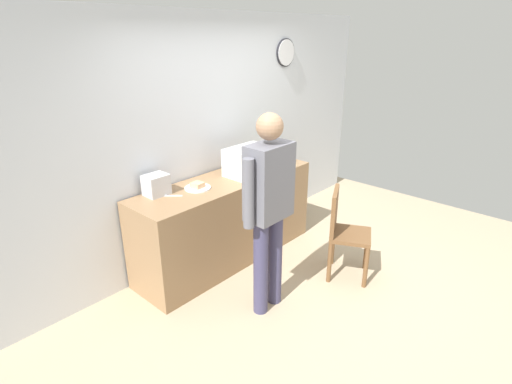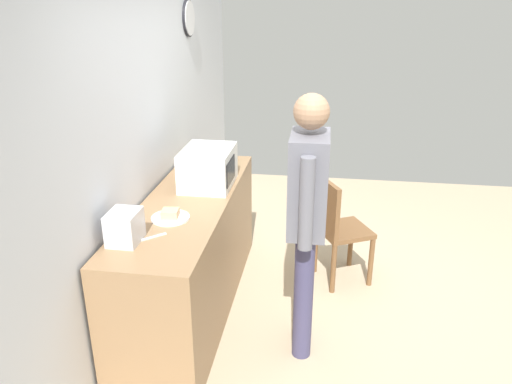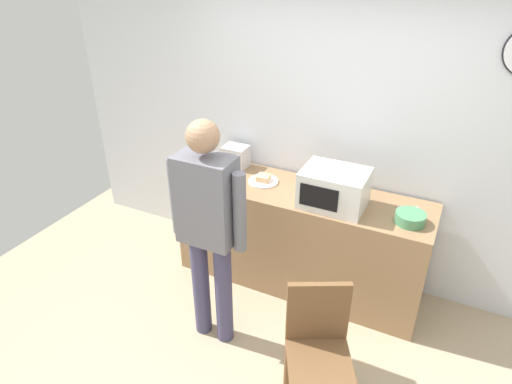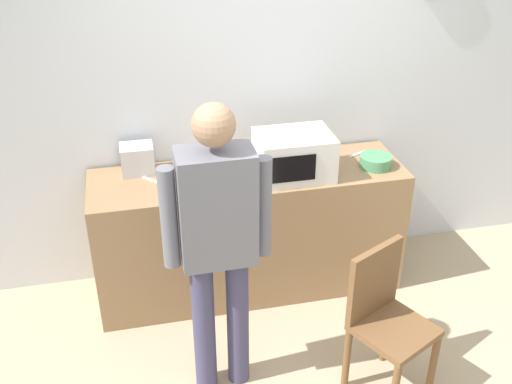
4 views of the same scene
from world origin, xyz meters
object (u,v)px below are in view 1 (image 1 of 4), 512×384
(sandwich_plate, at_px, (198,187))
(salad_bowl, at_px, (284,159))
(person_standing, at_px, (269,201))
(spoon_utensil, at_px, (173,196))
(fork_utensil, at_px, (268,159))
(wooden_chair, at_px, (343,229))
(microwave, at_px, (250,162))
(toaster, at_px, (156,185))

(sandwich_plate, bearing_deg, salad_bowl, -4.89)
(sandwich_plate, xyz_separation_m, person_standing, (0.01, -0.92, 0.11))
(spoon_utensil, bearing_deg, fork_utensil, 3.18)
(sandwich_plate, relative_size, wooden_chair, 0.28)
(microwave, xyz_separation_m, sandwich_plate, (-0.66, 0.11, -0.13))
(spoon_utensil, distance_m, wooden_chair, 1.73)
(sandwich_plate, distance_m, toaster, 0.41)
(microwave, bearing_deg, fork_utensil, 21.17)
(toaster, height_order, fork_utensil, toaster)
(microwave, relative_size, spoon_utensil, 2.94)
(fork_utensil, bearing_deg, salad_bowl, -76.88)
(wooden_chair, bearing_deg, toaster, 134.57)
(sandwich_plate, relative_size, fork_utensil, 1.53)
(person_standing, bearing_deg, microwave, 51.23)
(sandwich_plate, height_order, wooden_chair, sandwich_plate)
(fork_utensil, bearing_deg, wooden_chair, -102.50)
(salad_bowl, distance_m, toaster, 1.64)
(toaster, bearing_deg, wooden_chair, -45.43)
(toaster, bearing_deg, person_standing, -71.17)
(microwave, height_order, wooden_chair, microwave)
(microwave, distance_m, sandwich_plate, 0.68)
(microwave, height_order, sandwich_plate, microwave)
(toaster, bearing_deg, fork_utensil, -2.37)
(wooden_chair, bearing_deg, fork_utensil, 77.50)
(microwave, relative_size, person_standing, 0.28)
(microwave, xyz_separation_m, toaster, (-1.02, 0.28, -0.05))
(toaster, height_order, wooden_chair, toaster)
(microwave, xyz_separation_m, salad_bowl, (0.59, 0.00, -0.11))
(toaster, distance_m, spoon_utensil, 0.19)
(sandwich_plate, height_order, toaster, toaster)
(person_standing, bearing_deg, spoon_utensil, 107.15)
(sandwich_plate, bearing_deg, microwave, -9.37)
(spoon_utensil, bearing_deg, microwave, -7.78)
(person_standing, relative_size, wooden_chair, 1.93)
(wooden_chair, bearing_deg, microwave, 104.60)
(salad_bowl, height_order, spoon_utensil, salad_bowl)
(sandwich_plate, bearing_deg, person_standing, -89.54)
(microwave, bearing_deg, salad_bowl, 0.15)
(salad_bowl, xyz_separation_m, fork_utensil, (-0.05, 0.21, -0.04))
(microwave, distance_m, toaster, 1.06)
(microwave, distance_m, spoon_utensil, 0.96)
(microwave, distance_m, person_standing, 1.04)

